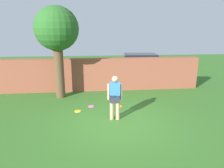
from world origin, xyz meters
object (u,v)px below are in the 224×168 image
at_px(tree, 57,31).
at_px(frisbee_pink, 91,106).
at_px(frisbee_orange, 119,106).
at_px(person, 115,96).
at_px(car, 140,67).
at_px(frisbee_yellow, 78,111).

distance_m(tree, frisbee_pink, 3.77).
relative_size(frisbee_pink, frisbee_orange, 1.00).
bearing_deg(tree, frisbee_orange, -31.40).
xyz_separation_m(tree, person, (2.33, -2.89, -2.24)).
relative_size(person, car, 0.37).
height_order(person, frisbee_orange, person).
xyz_separation_m(tree, frisbee_orange, (2.67, -1.63, -3.13)).
height_order(tree, frisbee_yellow, tree).
distance_m(person, frisbee_yellow, 1.88).
height_order(car, frisbee_orange, car).
distance_m(tree, frisbee_yellow, 3.83).
bearing_deg(frisbee_pink, person, -58.46).
height_order(frisbee_pink, frisbee_yellow, same).
bearing_deg(car, person, 74.16).
height_order(person, frisbee_pink, person).
bearing_deg(car, frisbee_pink, 60.58).
relative_size(car, frisbee_orange, 16.10).
relative_size(tree, person, 2.63).
bearing_deg(frisbee_yellow, car, 53.45).
distance_m(frisbee_pink, frisbee_yellow, 0.74).
relative_size(tree, frisbee_orange, 15.77).
bearing_deg(person, frisbee_yellow, -27.43).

